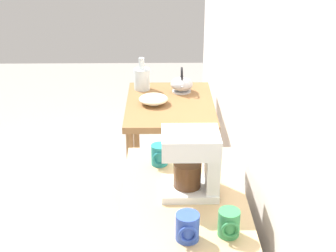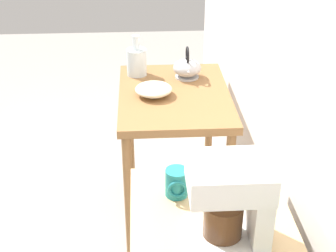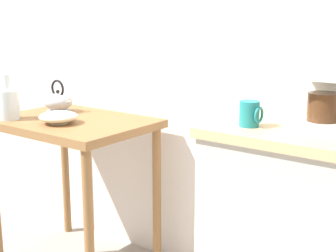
{
  "view_description": "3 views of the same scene",
  "coord_description": "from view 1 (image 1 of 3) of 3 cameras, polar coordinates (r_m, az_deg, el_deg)",
  "views": [
    {
      "loc": [
        2.22,
        -0.05,
        1.93
      ],
      "look_at": [
        -0.21,
        -0.02,
        0.81
      ],
      "focal_mm": 51.24,
      "sensor_mm": 36.0,
      "label": 1
    },
    {
      "loc": [
        1.67,
        -0.17,
        1.86
      ],
      "look_at": [
        -0.17,
        -0.06,
        0.84
      ],
      "focal_mm": 53.77,
      "sensor_mm": 36.0,
      "label": 2
    },
    {
      "loc": [
        1.18,
        -1.63,
        1.29
      ],
      "look_at": [
        -0.04,
        -0.01,
        0.83
      ],
      "focal_mm": 52.78,
      "sensor_mm": 36.0,
      "label": 3
    }
  ],
  "objects": [
    {
      "name": "back_wall",
      "position": [
        2.23,
        10.84,
        10.62
      ],
      "size": [
        4.4,
        0.1,
        2.8
      ],
      "primitive_type": "cube",
      "color": "silver",
      "rests_on": "ground_plane"
    },
    {
      "name": "mug_dark_teal",
      "position": [
        2.09,
        -1.03,
        -3.47
      ],
      "size": [
        0.08,
        0.07,
        0.09
      ],
      "color": "teal",
      "rests_on": "kitchen_counter"
    },
    {
      "name": "teakettle",
      "position": [
        3.24,
        1.64,
        5.0
      ],
      "size": [
        0.18,
        0.15,
        0.17
      ],
      "color": "#B2B5BA",
      "rests_on": "wooden_table"
    },
    {
      "name": "mug_blue",
      "position": [
        1.65,
        2.33,
        -11.94
      ],
      "size": [
        0.09,
        0.08,
        0.1
      ],
      "color": "#2D4CAD",
      "rests_on": "kitchen_counter"
    },
    {
      "name": "mug_tall_green",
      "position": [
        1.68,
        7.25,
        -11.42
      ],
      "size": [
        0.08,
        0.08,
        0.1
      ],
      "color": "#338C4C",
      "rests_on": "kitchen_counter"
    },
    {
      "name": "glass_carafe_vase",
      "position": [
        3.29,
        -3.12,
        5.7
      ],
      "size": [
        0.11,
        0.11,
        0.22
      ],
      "color": "silver",
      "rests_on": "wooden_table"
    },
    {
      "name": "coffee_maker",
      "position": [
        1.86,
        3.32,
        -4.13
      ],
      "size": [
        0.18,
        0.22,
        0.26
      ],
      "color": "white",
      "rests_on": "kitchen_counter"
    },
    {
      "name": "bowl_stoneware",
      "position": [
        3.05,
        -1.74,
        3.21
      ],
      "size": [
        0.18,
        0.18,
        0.06
      ],
      "color": "beige",
      "rests_on": "wooden_table"
    },
    {
      "name": "wooden_table",
      "position": [
        3.12,
        0.2,
        0.83
      ],
      "size": [
        0.77,
        0.56,
        0.78
      ],
      "color": "olive",
      "rests_on": "ground_plane"
    }
  ]
}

